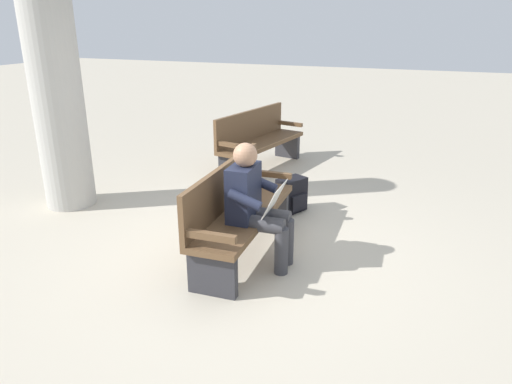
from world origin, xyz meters
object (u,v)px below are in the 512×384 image
support_pillar (54,74)px  person_seated (255,202)px  bench_near (238,210)px  bench_far (258,140)px  backpack (292,195)px

support_pillar → person_seated: bearing=78.1°
bench_near → bench_far: size_ratio=0.98×
person_seated → support_pillar: bearing=-105.0°
bench_near → person_seated: size_ratio=1.55×
bench_near → bench_far: (-2.74, -0.88, 0.00)m
bench_near → bench_far: same height
person_seated → support_pillar: 2.98m
bench_near → support_pillar: (-0.43, -2.51, 1.15)m
backpack → support_pillar: bearing=-73.2°
bench_near → backpack: (-1.23, 0.16, -0.25)m
backpack → bench_far: size_ratio=0.23×
bench_near → support_pillar: bearing=-102.8°
person_seated → bench_far: size_ratio=0.63×
person_seated → support_pillar: support_pillar is taller
person_seated → bench_far: 3.10m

